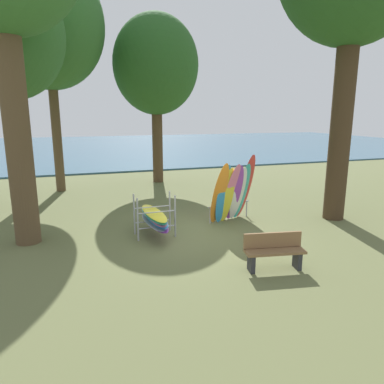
{
  "coord_description": "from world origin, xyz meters",
  "views": [
    {
      "loc": [
        -3.25,
        -9.5,
        3.56
      ],
      "look_at": [
        0.27,
        0.95,
        1.1
      ],
      "focal_mm": 32.92,
      "sensor_mm": 36.0,
      "label": 1
    }
  ],
  "objects": [
    {
      "name": "ground_plane",
      "position": [
        0.0,
        0.0,
        0.0
      ],
      "size": [
        80.0,
        80.0,
        0.0
      ],
      "primitive_type": "plane",
      "color": "#60663D"
    },
    {
      "name": "leaning_board_pile",
      "position": [
        1.65,
        0.83,
        1.0
      ],
      "size": [
        1.8,
        1.21,
        2.27
      ],
      "color": "orange",
      "rests_on": "ground"
    },
    {
      "name": "tree_mid_behind",
      "position": [
        -3.93,
        7.86,
        7.3
      ],
      "size": [
        4.8,
        4.8,
        10.09
      ],
      "color": "brown",
      "rests_on": "ground"
    },
    {
      "name": "board_storage_rack",
      "position": [
        -1.1,
        0.33,
        0.55
      ],
      "size": [
        1.15,
        2.13,
        1.25
      ],
      "color": "#9EA0A5",
      "rests_on": "ground"
    },
    {
      "name": "lake_water",
      "position": [
        0.0,
        30.14,
        0.05
      ],
      "size": [
        80.0,
        36.0,
        0.1
      ],
      "primitive_type": "cube",
      "color": "#38607A",
      "rests_on": "ground"
    },
    {
      "name": "tree_far_left_back",
      "position": [
        0.95,
        8.64,
        5.9
      ],
      "size": [
        4.27,
        4.27,
        8.4
      ],
      "color": "#4C3823",
      "rests_on": "ground"
    },
    {
      "name": "park_bench",
      "position": [
        1.01,
        -2.83,
        0.45
      ],
      "size": [
        1.45,
        0.65,
        0.85
      ],
      "color": "#2D2D33",
      "rests_on": "ground"
    },
    {
      "name": "tree_far_right_back",
      "position": [
        -5.19,
        4.86,
        6.24
      ],
      "size": [
        3.94,
        3.94,
        8.56
      ],
      "color": "brown",
      "rests_on": "ground"
    }
  ]
}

